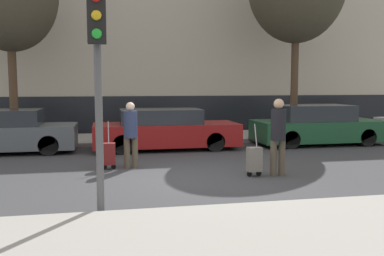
{
  "coord_description": "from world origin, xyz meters",
  "views": [
    {
      "loc": [
        -1.88,
        -9.17,
        2.09
      ],
      "look_at": [
        0.37,
        1.8,
        0.95
      ],
      "focal_mm": 40.0,
      "sensor_mm": 36.0,
      "label": 1
    }
  ],
  "objects_px": {
    "parked_car_1": "(165,130)",
    "pedestrian_left": "(131,131)",
    "parked_car_0": "(9,132)",
    "traffic_light": "(97,57)",
    "trolley_right": "(254,159)",
    "pedestrian_right": "(278,132)",
    "parked_car_2": "(317,126)",
    "parked_bicycle": "(147,127)",
    "trolley_left": "(109,154)"
  },
  "relations": [
    {
      "from": "parked_car_0",
      "to": "traffic_light",
      "type": "height_order",
      "value": "traffic_light"
    },
    {
      "from": "trolley_left",
      "to": "pedestrian_right",
      "type": "bearing_deg",
      "value": -22.13
    },
    {
      "from": "pedestrian_left",
      "to": "traffic_light",
      "type": "height_order",
      "value": "traffic_light"
    },
    {
      "from": "parked_car_1",
      "to": "parked_car_2",
      "type": "bearing_deg",
      "value": 0.79
    },
    {
      "from": "parked_car_2",
      "to": "trolley_right",
      "type": "bearing_deg",
      "value": -130.8
    },
    {
      "from": "pedestrian_right",
      "to": "parked_car_2",
      "type": "bearing_deg",
      "value": 58.12
    },
    {
      "from": "pedestrian_left",
      "to": "parked_bicycle",
      "type": "bearing_deg",
      "value": 73.98
    },
    {
      "from": "parked_car_1",
      "to": "trolley_right",
      "type": "distance_m",
      "value": 4.73
    },
    {
      "from": "pedestrian_right",
      "to": "trolley_right",
      "type": "height_order",
      "value": "pedestrian_right"
    },
    {
      "from": "parked_car_2",
      "to": "parked_bicycle",
      "type": "bearing_deg",
      "value": 156.88
    },
    {
      "from": "trolley_right",
      "to": "parked_bicycle",
      "type": "bearing_deg",
      "value": 104.18
    },
    {
      "from": "parked_car_0",
      "to": "traffic_light",
      "type": "distance_m",
      "value": 7.87
    },
    {
      "from": "parked_car_1",
      "to": "pedestrian_right",
      "type": "distance_m",
      "value": 4.97
    },
    {
      "from": "parked_car_1",
      "to": "pedestrian_right",
      "type": "relative_size",
      "value": 2.61
    },
    {
      "from": "trolley_left",
      "to": "traffic_light",
      "type": "distance_m",
      "value": 4.38
    },
    {
      "from": "pedestrian_right",
      "to": "parked_car_0",
      "type": "bearing_deg",
      "value": 149.04
    },
    {
      "from": "trolley_left",
      "to": "parked_car_0",
      "type": "bearing_deg",
      "value": 132.24
    },
    {
      "from": "trolley_right",
      "to": "pedestrian_right",
      "type": "bearing_deg",
      "value": -4.44
    },
    {
      "from": "pedestrian_left",
      "to": "parked_car_0",
      "type": "bearing_deg",
      "value": 131.22
    },
    {
      "from": "trolley_left",
      "to": "pedestrian_right",
      "type": "height_order",
      "value": "pedestrian_right"
    },
    {
      "from": "parked_car_1",
      "to": "trolley_left",
      "type": "height_order",
      "value": "parked_car_1"
    },
    {
      "from": "traffic_light",
      "to": "pedestrian_right",
      "type": "bearing_deg",
      "value": 29.94
    },
    {
      "from": "trolley_left",
      "to": "traffic_light",
      "type": "xyz_separation_m",
      "value": [
        -0.17,
        -3.83,
        2.13
      ]
    },
    {
      "from": "trolley_left",
      "to": "pedestrian_left",
      "type": "bearing_deg",
      "value": 6.44
    },
    {
      "from": "parked_car_0",
      "to": "parked_car_2",
      "type": "relative_size",
      "value": 0.88
    },
    {
      "from": "trolley_left",
      "to": "parked_car_1",
      "type": "bearing_deg",
      "value": 58.79
    },
    {
      "from": "parked_car_2",
      "to": "traffic_light",
      "type": "xyz_separation_m",
      "value": [
        -7.36,
        -6.9,
        1.86
      ]
    },
    {
      "from": "parked_car_0",
      "to": "parked_car_1",
      "type": "xyz_separation_m",
      "value": [
        4.8,
        -0.28,
        -0.01
      ]
    },
    {
      "from": "pedestrian_left",
      "to": "traffic_light",
      "type": "relative_size",
      "value": 0.47
    },
    {
      "from": "parked_car_1",
      "to": "parked_car_2",
      "type": "xyz_separation_m",
      "value": [
        5.38,
        0.07,
        0.03
      ]
    },
    {
      "from": "pedestrian_left",
      "to": "trolley_right",
      "type": "xyz_separation_m",
      "value": [
        2.7,
        -1.56,
        -0.55
      ]
    },
    {
      "from": "parked_car_1",
      "to": "traffic_light",
      "type": "xyz_separation_m",
      "value": [
        -1.99,
        -6.82,
        1.89
      ]
    },
    {
      "from": "pedestrian_right",
      "to": "parked_bicycle",
      "type": "height_order",
      "value": "pedestrian_right"
    },
    {
      "from": "parked_car_1",
      "to": "parked_car_2",
      "type": "distance_m",
      "value": 5.38
    },
    {
      "from": "pedestrian_right",
      "to": "parked_bicycle",
      "type": "distance_m",
      "value": 7.45
    },
    {
      "from": "trolley_right",
      "to": "traffic_light",
      "type": "xyz_separation_m",
      "value": [
        -3.41,
        -2.33,
        2.12
      ]
    },
    {
      "from": "parked_car_0",
      "to": "parked_car_1",
      "type": "distance_m",
      "value": 4.81
    },
    {
      "from": "parked_car_1",
      "to": "pedestrian_left",
      "type": "relative_size",
      "value": 2.8
    },
    {
      "from": "parked_car_0",
      "to": "parked_car_2",
      "type": "height_order",
      "value": "parked_car_2"
    },
    {
      "from": "traffic_light",
      "to": "parked_car_0",
      "type": "bearing_deg",
      "value": 111.57
    },
    {
      "from": "parked_car_2",
      "to": "pedestrian_right",
      "type": "height_order",
      "value": "pedestrian_right"
    },
    {
      "from": "parked_car_2",
      "to": "pedestrian_right",
      "type": "bearing_deg",
      "value": -126.37
    },
    {
      "from": "parked_car_2",
      "to": "trolley_left",
      "type": "bearing_deg",
      "value": -156.86
    },
    {
      "from": "pedestrian_left",
      "to": "trolley_left",
      "type": "height_order",
      "value": "pedestrian_left"
    },
    {
      "from": "trolley_left",
      "to": "trolley_right",
      "type": "bearing_deg",
      "value": -24.81
    },
    {
      "from": "parked_car_0",
      "to": "pedestrian_left",
      "type": "height_order",
      "value": "pedestrian_left"
    },
    {
      "from": "trolley_right",
      "to": "traffic_light",
      "type": "height_order",
      "value": "traffic_light"
    },
    {
      "from": "pedestrian_right",
      "to": "trolley_left",
      "type": "bearing_deg",
      "value": 162.37
    },
    {
      "from": "parked_car_2",
      "to": "trolley_right",
      "type": "xyz_separation_m",
      "value": [
        -3.95,
        -4.57,
        -0.26
      ]
    },
    {
      "from": "parked_car_1",
      "to": "traffic_light",
      "type": "relative_size",
      "value": 1.32
    }
  ]
}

